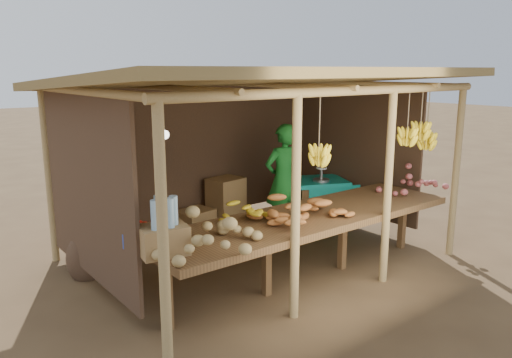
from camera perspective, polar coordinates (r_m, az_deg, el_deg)
ground at (r=6.62m, az=0.00°, el=-8.91°), size 60.00×60.00×0.00m
stall_structure at (r=6.23m, az=0.38°, el=7.92°), size 4.70×3.50×2.43m
counter at (r=5.70m, az=5.92°, el=-4.67°), size 3.90×1.05×0.80m
potato_heap at (r=4.52m, az=-5.69°, el=-6.00°), size 1.20×0.84×0.37m
sweet_potato_heap at (r=5.45m, az=5.29°, el=-2.83°), size 1.01×0.64×0.36m
onion_heap at (r=7.04m, az=17.43°, el=0.13°), size 0.99×0.75×0.36m
banana_pile at (r=5.36m, az=-1.28°, el=-3.11°), size 0.63×0.51×0.35m
tomato_basin at (r=4.81m, az=-12.78°, el=-6.34°), size 0.40×0.40×0.21m
bottle_box at (r=4.51m, az=-10.62°, el=-6.01°), size 0.47×0.39×0.52m
vendor at (r=7.25m, az=3.16°, el=-0.19°), size 0.66×0.49×1.66m
tarp_crate at (r=7.83m, az=7.10°, el=-2.54°), size 1.04×0.98×0.97m
carton_stack at (r=7.50m, az=-4.58°, el=-3.56°), size 1.12×0.50×0.79m
burlap_sacks at (r=6.34m, az=-17.03°, el=-7.84°), size 0.89×0.46×0.63m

